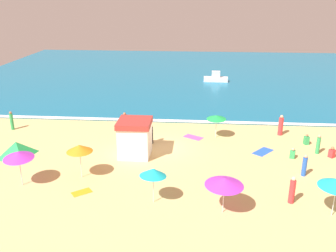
# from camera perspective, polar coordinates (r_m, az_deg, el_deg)

# --- Properties ---
(ground_plane) EXTENTS (60.00, 60.00, 0.00)m
(ground_plane) POSITION_cam_1_polar(r_m,az_deg,el_deg) (29.03, -0.85, -3.43)
(ground_plane) COLOR #D8B775
(ocean_water) EXTENTS (60.00, 44.00, 0.10)m
(ocean_water) POSITION_cam_1_polar(r_m,az_deg,el_deg) (55.77, 1.90, 8.11)
(ocean_water) COLOR #146B93
(ocean_water) RESTS_ON ground_plane
(wave_breaker_foam) EXTENTS (57.00, 0.70, 0.01)m
(wave_breaker_foam) POSITION_cam_1_polar(r_m,az_deg,el_deg) (34.85, 0.13, 0.84)
(wave_breaker_foam) COLOR white
(wave_breaker_foam) RESTS_ON ocean_water
(lifeguard_cabana) EXTENTS (2.44, 2.50, 2.77)m
(lifeguard_cabana) POSITION_cam_1_polar(r_m,az_deg,el_deg) (27.39, -5.16, -1.80)
(lifeguard_cabana) COLOR white
(lifeguard_cabana) RESTS_ON ground_plane
(beach_umbrella_0) EXTENTS (2.97, 2.97, 2.15)m
(beach_umbrella_0) POSITION_cam_1_polar(r_m,az_deg,el_deg) (20.36, 8.75, -8.55)
(beach_umbrella_0) COLOR silver
(beach_umbrella_0) RESTS_ON ground_plane
(beach_umbrella_2) EXTENTS (1.83, 1.83, 2.32)m
(beach_umbrella_2) POSITION_cam_1_polar(r_m,az_deg,el_deg) (24.43, -13.59, -3.38)
(beach_umbrella_2) COLOR silver
(beach_umbrella_2) RESTS_ON ground_plane
(beach_umbrella_3) EXTENTS (2.03, 2.04, 2.03)m
(beach_umbrella_3) POSITION_cam_1_polar(r_m,az_deg,el_deg) (30.69, 7.52, 1.35)
(beach_umbrella_3) COLOR silver
(beach_umbrella_3) RESTS_ON ground_plane
(beach_umbrella_4) EXTENTS (2.20, 2.20, 2.24)m
(beach_umbrella_4) POSITION_cam_1_polar(r_m,az_deg,el_deg) (21.03, -2.33, -7.18)
(beach_umbrella_4) COLOR silver
(beach_umbrella_4) RESTS_ON ground_plane
(beach_umbrella_5) EXTENTS (2.39, 2.41, 2.37)m
(beach_umbrella_5) POSITION_cam_1_polar(r_m,az_deg,el_deg) (24.62, -22.23, -4.20)
(beach_umbrella_5) COLOR silver
(beach_umbrella_5) RESTS_ON ground_plane
(beach_tent) EXTENTS (2.97, 2.91, 1.15)m
(beach_tent) POSITION_cam_1_polar(r_m,az_deg,el_deg) (29.66, -22.44, -3.31)
(beach_tent) COLOR green
(beach_tent) RESTS_ON ground_plane
(beachgoer_0) EXTENTS (0.50, 0.50, 1.80)m
(beachgoer_0) POSITION_cam_1_polar(r_m,az_deg,el_deg) (32.27, -6.71, 0.48)
(beachgoer_0) COLOR red
(beachgoer_0) RESTS_ON ground_plane
(beachgoer_1) EXTENTS (0.42, 0.42, 1.69)m
(beachgoer_1) POSITION_cam_1_polar(r_m,az_deg,el_deg) (35.46, -23.11, 0.73)
(beachgoer_1) COLOR green
(beachgoer_1) RESTS_ON ground_plane
(beachgoer_2) EXTENTS (0.38, 0.38, 1.54)m
(beachgoer_2) POSITION_cam_1_polar(r_m,az_deg,el_deg) (26.14, 20.43, -5.78)
(beachgoer_2) COLOR blue
(beachgoer_2) RESTS_ON ground_plane
(beachgoer_3) EXTENTS (0.52, 0.52, 0.86)m
(beachgoer_3) POSITION_cam_1_polar(r_m,az_deg,el_deg) (29.88, 24.10, -3.79)
(beachgoer_3) COLOR red
(beachgoer_3) RESTS_ON ground_plane
(beachgoer_4) EXTENTS (0.40, 0.40, 1.55)m
(beachgoer_4) POSITION_cam_1_polar(r_m,az_deg,el_deg) (30.01, 22.29, -2.64)
(beachgoer_4) COLOR green
(beachgoer_4) RESTS_ON ground_plane
(beachgoer_5) EXTENTS (0.42, 0.42, 0.87)m
(beachgoer_5) POSITION_cam_1_polar(r_m,az_deg,el_deg) (31.62, 20.70, -2.04)
(beachgoer_5) COLOR green
(beachgoer_5) RESTS_ON ground_plane
(beachgoer_6) EXTENTS (0.43, 0.43, 1.61)m
(beachgoer_6) POSITION_cam_1_polar(r_m,az_deg,el_deg) (29.69, -2.66, -1.32)
(beachgoer_6) COLOR black
(beachgoer_6) RESTS_ON ground_plane
(beachgoer_7) EXTENTS (0.45, 0.45, 1.69)m
(beachgoer_7) POSITION_cam_1_polar(r_m,az_deg,el_deg) (22.68, 18.72, -9.45)
(beachgoer_7) COLOR red
(beachgoer_7) RESTS_ON ground_plane
(beachgoer_8) EXTENTS (0.56, 0.56, 1.79)m
(beachgoer_8) POSITION_cam_1_polar(r_m,az_deg,el_deg) (32.83, 17.10, 0.04)
(beachgoer_8) COLOR red
(beachgoer_8) RESTS_ON ground_plane
(beachgoer_9) EXTENTS (0.47, 0.47, 0.83)m
(beachgoer_9) POSITION_cam_1_polar(r_m,az_deg,el_deg) (28.69, 18.77, -4.07)
(beachgoer_9) COLOR green
(beachgoer_9) RESTS_ON ground_plane
(beach_towel_0) EXTENTS (1.35, 1.26, 0.01)m
(beach_towel_0) POSITION_cam_1_polar(r_m,az_deg,el_deg) (23.51, -13.25, -9.99)
(beach_towel_0) COLOR orange
(beach_towel_0) RESTS_ON ground_plane
(beach_towel_1) EXTENTS (1.85, 1.95, 0.01)m
(beach_towel_1) POSITION_cam_1_polar(r_m,az_deg,el_deg) (29.29, 14.52, -3.88)
(beach_towel_1) COLOR blue
(beach_towel_1) RESTS_ON ground_plane
(beach_towel_2) EXTENTS (1.83, 1.58, 0.01)m
(beach_towel_2) POSITION_cam_1_polar(r_m,az_deg,el_deg) (31.20, 3.95, -1.75)
(beach_towel_2) COLOR #D84CA5
(beach_towel_2) RESTS_ON ground_plane
(beach_towel_3) EXTENTS (1.17, 1.42, 0.01)m
(beach_towel_3) POSITION_cam_1_polar(r_m,az_deg,el_deg) (30.58, -3.42, -2.20)
(beach_towel_3) COLOR green
(beach_towel_3) RESTS_ON ground_plane
(small_boat_0) EXTENTS (3.27, 1.21, 1.43)m
(small_boat_0) POSITION_cam_1_polar(r_m,az_deg,el_deg) (50.86, 7.43, 7.38)
(small_boat_0) COLOR white
(small_boat_0) RESTS_ON ocean_water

